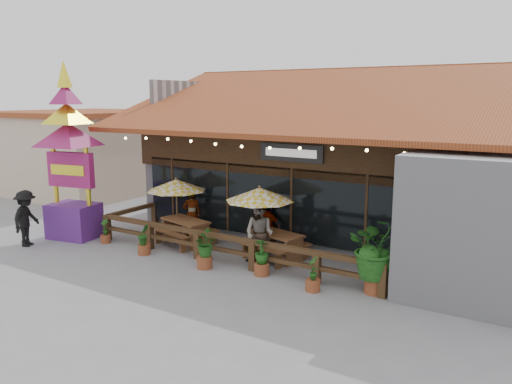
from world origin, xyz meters
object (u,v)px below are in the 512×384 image
Objects in this scene: umbrella_left at (176,185)px; pedestrian at (26,218)px; umbrella_right at (260,195)px; picnic_table_left at (186,227)px; thai_sign_tower at (69,139)px; picnic_table_right at (276,241)px; tropical_plant at (377,249)px.

pedestrian is (-3.78, -3.25, -0.98)m from umbrella_left.
umbrella_right is 3.21m from picnic_table_left.
thai_sign_tower is at bearing -159.73° from picnic_table_left.
umbrella_right is at bearing -91.44° from pedestrian.
picnic_table_right is 8.03m from thai_sign_tower.
picnic_table_left is 3.39m from picnic_table_right.
picnic_table_right is (4.00, -0.07, -1.36)m from umbrella_left.
picnic_table_right is at bearing -1.05° from umbrella_left.
pedestrian is at bearing -157.22° from umbrella_right.
umbrella_right is at bearing 166.43° from tropical_plant.
umbrella_left is 4.03m from thai_sign_tower.
umbrella_left is at bearing 178.95° from picnic_table_right.
picnic_table_left is 1.11× the size of pedestrian.
umbrella_left is 0.37× the size of thai_sign_tower.
picnic_table_right is 1.08× the size of pedestrian.
umbrella_left is 4.23m from picnic_table_right.
thai_sign_tower reaches higher than pedestrian.
pedestrian reaches higher than picnic_table_left.
umbrella_right is 1.35× the size of picnic_table_left.
umbrella_right is at bearing -3.24° from umbrella_left.
umbrella_left is 3.50m from umbrella_right.
pedestrian is at bearing -169.58° from tropical_plant.
thai_sign_tower is at bearing -167.21° from umbrella_right.
tropical_plant is (6.91, -0.88, 0.59)m from picnic_table_left.
umbrella_left is 7.66m from tropical_plant.
umbrella_left is 1.17× the size of picnic_table_left.
picnic_table_left is 5.08m from thai_sign_tower.
umbrella_right is 1.52m from picnic_table_right.
thai_sign_tower reaches higher than picnic_table_left.
picnic_table_right is at bearing 12.87° from thai_sign_tower.
picnic_table_left is at bearing -178.04° from umbrella_right.
umbrella_right is 1.39× the size of picnic_table_right.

